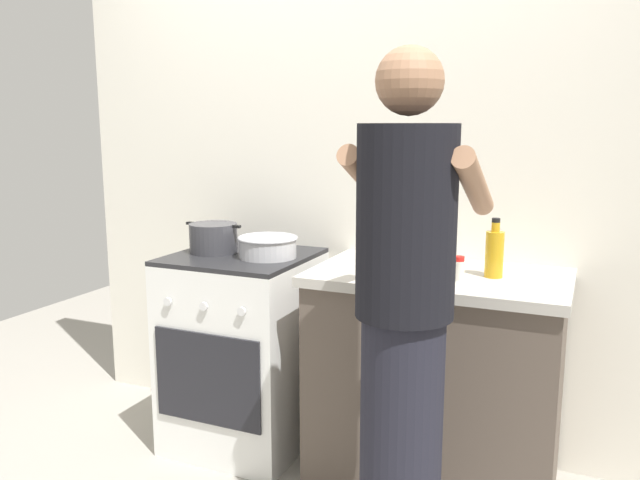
% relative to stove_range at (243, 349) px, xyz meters
% --- Properties ---
extents(ground, '(6.00, 6.00, 0.00)m').
position_rel_stove_range_xyz_m(ground, '(0.35, -0.15, -0.45)').
color(ground, gray).
extents(back_wall, '(3.20, 0.10, 2.50)m').
position_rel_stove_range_xyz_m(back_wall, '(0.55, 0.35, 0.80)').
color(back_wall, silver).
rests_on(back_wall, ground).
extents(countertop, '(1.00, 0.60, 0.90)m').
position_rel_stove_range_xyz_m(countertop, '(0.90, 0.00, 0.00)').
color(countertop, brown).
rests_on(countertop, ground).
extents(stove_range, '(0.60, 0.62, 0.90)m').
position_rel_stove_range_xyz_m(stove_range, '(0.00, 0.00, 0.00)').
color(stove_range, white).
rests_on(stove_range, ground).
extents(pot, '(0.28, 0.22, 0.13)m').
position_rel_stove_range_xyz_m(pot, '(-0.14, -0.01, 0.52)').
color(pot, '#38383D').
rests_on(pot, stove_range).
extents(mixing_bowl, '(0.27, 0.27, 0.09)m').
position_rel_stove_range_xyz_m(mixing_bowl, '(0.14, -0.01, 0.50)').
color(mixing_bowl, '#B7B7BC').
rests_on(mixing_bowl, stove_range).
extents(utensil_crock, '(0.10, 0.10, 0.34)m').
position_rel_stove_range_xyz_m(utensil_crock, '(0.69, 0.16, 0.55)').
color(utensil_crock, silver).
rests_on(utensil_crock, countertop).
extents(spice_bottle, '(0.04, 0.04, 0.09)m').
position_rel_stove_range_xyz_m(spice_bottle, '(1.00, -0.09, 0.49)').
color(spice_bottle, silver).
rests_on(spice_bottle, countertop).
extents(oil_bottle, '(0.07, 0.07, 0.23)m').
position_rel_stove_range_xyz_m(oil_bottle, '(1.11, 0.01, 0.54)').
color(oil_bottle, gold).
rests_on(oil_bottle, countertop).
extents(person, '(0.41, 0.50, 1.70)m').
position_rel_stove_range_xyz_m(person, '(0.93, -0.61, 0.41)').
color(person, black).
rests_on(person, ground).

